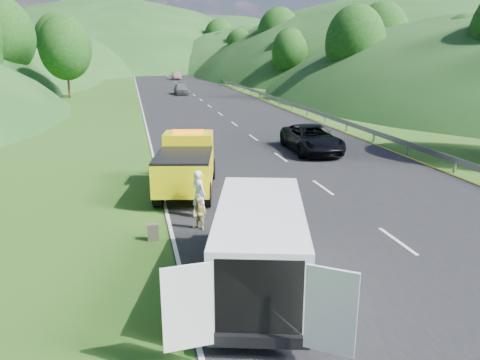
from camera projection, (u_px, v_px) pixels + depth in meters
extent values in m
plane|color=#38661E|center=(287.00, 227.00, 15.99)|extent=(320.00, 320.00, 0.00)
cube|color=black|center=(201.00, 100.00, 54.11)|extent=(14.00, 200.00, 0.02)
cube|color=gray|center=(238.00, 90.00, 67.41)|extent=(0.06, 140.00, 1.52)
cylinder|color=black|center=(171.00, 169.00, 21.59)|extent=(0.54, 1.02, 0.97)
cylinder|color=black|center=(211.00, 169.00, 21.62)|extent=(0.54, 1.02, 0.97)
cylinder|color=black|center=(158.00, 195.00, 17.85)|extent=(0.54, 1.02, 0.97)
cylinder|color=black|center=(206.00, 194.00, 17.87)|extent=(0.54, 1.02, 0.97)
cube|color=#FFED0D|center=(189.00, 153.00, 20.56)|extent=(2.38, 1.97, 1.85)
cube|color=#FFED0D|center=(184.00, 172.00, 18.52)|extent=(2.80, 3.69, 1.26)
cube|color=black|center=(183.00, 155.00, 18.33)|extent=(2.80, 3.69, 0.10)
cube|color=black|center=(192.00, 159.00, 21.83)|extent=(2.15, 1.56, 0.68)
cube|color=black|center=(193.00, 160.00, 22.44)|extent=(2.04, 0.63, 0.49)
cube|color=#FFED0D|center=(192.00, 144.00, 21.98)|extent=(2.06, 1.16, 1.06)
cube|color=orange|center=(188.00, 132.00, 20.29)|extent=(1.38, 0.53, 0.16)
cube|color=black|center=(190.00, 143.00, 21.12)|extent=(1.82, 0.47, 0.88)
cylinder|color=black|center=(229.00, 248.00, 13.35)|extent=(0.51, 0.85, 0.80)
cylinder|color=black|center=(292.00, 249.00, 13.26)|extent=(0.51, 0.85, 0.80)
cylinder|color=black|center=(217.00, 312.00, 10.09)|extent=(0.51, 0.85, 0.80)
cylinder|color=black|center=(301.00, 315.00, 10.01)|extent=(0.51, 0.85, 0.80)
cube|color=white|center=(260.00, 243.00, 11.32)|extent=(3.38, 5.54, 1.84)
cube|color=white|center=(260.00, 219.00, 14.06)|extent=(2.16, 1.41, 1.00)
cube|color=black|center=(261.00, 195.00, 13.65)|extent=(1.86, 0.83, 0.83)
cube|color=black|center=(259.00, 297.00, 8.88)|extent=(1.66, 0.56, 1.59)
cube|color=white|center=(188.00, 308.00, 8.51)|extent=(0.95, 0.13, 1.69)
cube|color=white|center=(331.00, 311.00, 8.39)|extent=(0.80, 0.60, 1.69)
cube|color=black|center=(258.00, 341.00, 9.03)|extent=(1.96, 0.69, 0.25)
imported|color=white|center=(199.00, 217.00, 16.89)|extent=(0.71, 0.77, 1.72)
imported|color=tan|center=(200.00, 230.00, 15.70)|extent=(0.69, 0.69, 1.12)
imported|color=black|center=(280.00, 329.00, 10.18)|extent=(1.38, 1.06, 1.89)
cube|color=brown|center=(153.00, 232.00, 14.78)|extent=(0.36, 0.22, 0.55)
cylinder|color=black|center=(326.00, 338.00, 9.87)|extent=(0.65, 0.65, 0.20)
imported|color=black|center=(311.00, 152.00, 27.38)|extent=(2.79, 5.65, 1.54)
imported|color=#54555A|center=(181.00, 95.00, 60.52)|extent=(1.65, 4.09, 1.39)
imported|color=brown|center=(177.00, 80.00, 88.63)|extent=(1.48, 4.24, 1.40)
imported|color=#9D4E54|center=(168.00, 75.00, 103.91)|extent=(1.94, 4.76, 1.38)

